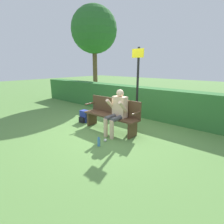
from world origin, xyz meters
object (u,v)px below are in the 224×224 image
at_px(backpack, 85,116).
at_px(water_bottle, 99,142).
at_px(park_bench, 112,114).
at_px(signpost, 137,83).
at_px(person_seated, 117,110).
at_px(tree, 94,30).

distance_m(backpack, water_bottle, 1.95).
xyz_separation_m(park_bench, water_bottle, (0.47, -1.03, -0.38)).
height_order(backpack, signpost, signpost).
bearing_deg(person_seated, park_bench, 156.38).
bearing_deg(water_bottle, park_bench, 114.67).
relative_size(park_bench, tree, 0.36).
xyz_separation_m(park_bench, backpack, (-1.19, -0.03, -0.30)).
bearing_deg(backpack, person_seated, -4.03).
bearing_deg(person_seated, tree, 141.55).
height_order(person_seated, signpost, signpost).
distance_m(park_bench, backpack, 1.23).
distance_m(person_seated, signpost, 1.17).
bearing_deg(tree, signpost, -30.38).
bearing_deg(signpost, park_bench, -111.44).
relative_size(backpack, water_bottle, 1.76).
relative_size(park_bench, person_seated, 1.45).
height_order(water_bottle, tree, tree).
bearing_deg(signpost, tree, 149.62).
relative_size(park_bench, water_bottle, 8.07).
height_order(backpack, water_bottle, backpack).
height_order(park_bench, signpost, signpost).
xyz_separation_m(signpost, tree, (-4.63, 2.71, 2.35)).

